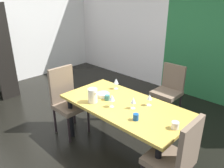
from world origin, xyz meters
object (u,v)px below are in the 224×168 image
Objects in this scene: dining_table at (124,109)px; wine_glass_left at (116,81)px; chair_right_near at (176,157)px; wine_glass_rear at (112,98)px; cup_center at (107,98)px; wine_glass_near_shelf at (150,97)px; cup_front at (175,125)px; wine_glass_east at (133,100)px; serving_bowl_west at (103,95)px; cup_north at (136,117)px; pitcher_right at (93,95)px; chair_head_far at (169,88)px; chair_left_near at (67,98)px.

wine_glass_left reaches higher than dining_table.
wine_glass_rear is at bearing 84.08° from chair_right_near.
wine_glass_left is 2.34× the size of cup_center.
wine_glass_near_shelf reaches higher than cup_front.
wine_glass_east is at bearing 34.83° from wine_glass_rear.
wine_glass_left is (-1.38, 0.57, 0.28)m from chair_right_near.
wine_glass_east reaches higher than serving_bowl_west.
wine_glass_east is 1.97× the size of cup_front.
cup_north is (0.43, -0.04, -0.09)m from wine_glass_rear.
cup_center is at bearing -164.01° from dining_table.
pitcher_right is (-0.61, -0.46, -0.02)m from wine_glass_near_shelf.
chair_head_far is at bearing 75.51° from serving_bowl_west.
cup_center is 0.90× the size of cup_front.
wine_glass_near_shelf reaches higher than dining_table.
pitcher_right reaches higher than wine_glass_rear.
wine_glass_near_shelf reaches higher than cup_center.
wine_glass_east is at bearing 135.87° from cup_north.
wine_glass_east is 0.28m from wine_glass_rear.
wine_glass_left is at bearing 127.60° from wine_glass_rear.
chair_head_far is 0.93× the size of chair_right_near.
dining_table is 11.09× the size of wine_glass_near_shelf.
cup_front is (-0.16, 0.23, 0.20)m from chair_right_near.
cup_front is at bearing 97.49° from chair_left_near.
chair_left_near reaches higher than serving_bowl_west.
chair_head_far is 11.61× the size of cup_front.
chair_right_near reaches higher than cup_center.
chair_right_near is 5.89× the size of wine_glass_rear.
chair_right_near is at bearing -18.58° from wine_glass_east.
chair_right_near is 12.76× the size of cup_north.
pitcher_right is at bearing -142.99° from wine_glass_near_shelf.
chair_head_far is (0.91, 1.55, -0.04)m from chair_left_near.
cup_center is (-0.21, -1.35, 0.22)m from chair_head_far.
cup_north is (0.36, -0.21, 0.12)m from dining_table.
wine_glass_near_shelf is 0.92× the size of wine_glass_left.
chair_right_near is at bearing -10.56° from serving_bowl_west.
wine_glass_left is 0.42m from cup_center.
chair_left_near is 13.27× the size of cup_north.
dining_table is 23.76× the size of cup_center.
chair_right_near is 5.91× the size of serving_bowl_west.
chair_head_far is at bearing 88.88° from wine_glass_rear.
cup_front is (0.78, -0.05, 0.12)m from dining_table.
serving_bowl_west is (-0.54, -0.02, -0.09)m from wine_glass_east.
dining_table is 0.99m from chair_right_near.
chair_left_near is at bearing -163.72° from cup_center.
wine_glass_left is (-0.43, 0.30, 0.21)m from dining_table.
dining_table is 1.64× the size of chair_left_near.
pitcher_right is at bearing -154.49° from wine_glass_east.
dining_table is 1.70× the size of chair_right_near.
wine_glass_left is 1.26m from cup_front.
wine_glass_rear is at bearing -111.35° from dining_table.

